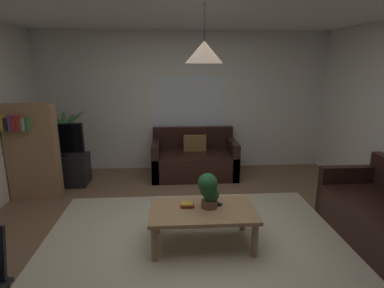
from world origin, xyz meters
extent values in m
cube|color=brown|center=(0.00, 0.00, -0.01)|extent=(5.24, 5.15, 0.02)
cube|color=beige|center=(0.00, -0.20, 0.00)|extent=(3.40, 2.83, 0.01)
cube|color=silver|center=(0.00, 2.60, 1.25)|extent=(5.36, 0.06, 2.50)
cube|color=white|center=(0.00, 0.00, 2.51)|extent=(5.24, 5.15, 0.02)
cube|color=white|center=(0.07, 2.57, 1.21)|extent=(1.31, 0.01, 1.03)
cube|color=black|center=(0.16, 2.07, 0.21)|extent=(1.46, 0.81, 0.42)
cube|color=black|center=(0.16, 2.41, 0.62)|extent=(1.46, 0.12, 0.40)
cube|color=black|center=(-0.51, 2.07, 0.32)|extent=(0.12, 0.81, 0.64)
cube|color=black|center=(0.83, 2.07, 0.32)|extent=(0.12, 0.81, 0.64)
cube|color=brown|center=(0.18, 2.23, 0.56)|extent=(0.40, 0.13, 0.28)
cube|color=black|center=(2.11, -0.14, 0.21)|extent=(0.81, 1.53, 0.42)
cube|color=black|center=(2.11, 0.56, 0.32)|extent=(0.81, 0.12, 0.64)
cube|color=#A87F56|center=(0.09, -0.09, 0.40)|extent=(1.15, 0.67, 0.04)
cylinder|color=#A87F56|center=(-0.42, -0.36, 0.19)|extent=(0.07, 0.07, 0.38)
cylinder|color=#A87F56|center=(0.60, -0.36, 0.19)|extent=(0.07, 0.07, 0.38)
cylinder|color=#A87F56|center=(-0.42, 0.18, 0.19)|extent=(0.07, 0.07, 0.38)
cylinder|color=#A87F56|center=(0.60, 0.18, 0.19)|extent=(0.07, 0.07, 0.38)
cube|color=#B22D2D|center=(-0.07, -0.02, 0.43)|extent=(0.15, 0.09, 0.03)
cube|color=gold|center=(-0.08, -0.02, 0.46)|extent=(0.13, 0.11, 0.02)
cube|color=black|center=(0.24, 0.03, 0.43)|extent=(0.14, 0.15, 0.02)
cube|color=black|center=(0.20, 0.03, 0.43)|extent=(0.16, 0.12, 0.02)
cylinder|color=brown|center=(0.17, -0.05, 0.46)|extent=(0.18, 0.18, 0.08)
sphere|color=#235B2D|center=(0.19, -0.03, 0.56)|extent=(0.17, 0.17, 0.17)
sphere|color=#235B2D|center=(0.16, -0.04, 0.62)|extent=(0.19, 0.19, 0.19)
sphere|color=#235B2D|center=(0.14, -0.05, 0.70)|extent=(0.22, 0.22, 0.22)
cube|color=black|center=(-2.07, 1.82, 0.25)|extent=(0.90, 0.44, 0.50)
cube|color=black|center=(-2.07, 1.80, 0.79)|extent=(0.85, 0.05, 0.48)
cube|color=black|center=(-2.07, 1.78, 0.79)|extent=(0.81, 0.00, 0.44)
cube|color=black|center=(-2.07, 1.80, 0.52)|extent=(0.24, 0.16, 0.04)
cylinder|color=beige|center=(-2.07, 2.31, 0.15)|extent=(0.32, 0.32, 0.30)
cylinder|color=brown|center=(-2.07, 2.31, 0.60)|extent=(0.05, 0.05, 0.60)
cone|color=#3D7F3D|center=(-1.90, 2.35, 1.03)|extent=(0.41, 0.18, 0.34)
cone|color=#3D7F3D|center=(-2.01, 2.49, 0.99)|extent=(0.20, 0.41, 0.31)
cone|color=#3D7F3D|center=(-2.15, 2.51, 1.03)|extent=(0.22, 0.46, 0.38)
cone|color=#3D7F3D|center=(-2.31, 2.36, 1.03)|extent=(0.53, 0.21, 0.35)
cone|color=#3D7F3D|center=(-2.16, 2.13, 0.96)|extent=(0.22, 0.42, 0.27)
cone|color=#3D7F3D|center=(-1.96, 2.16, 0.96)|extent=(0.27, 0.38, 0.28)
cube|color=#A87F56|center=(-2.25, 1.34, 0.70)|extent=(0.70, 0.22, 1.40)
cube|color=gold|center=(-2.53, 1.22, 1.16)|extent=(0.04, 0.16, 0.22)
cube|color=black|center=(-2.48, 1.22, 1.14)|extent=(0.05, 0.16, 0.18)
cube|color=#72387F|center=(-2.42, 1.22, 1.15)|extent=(0.05, 0.16, 0.21)
cube|color=#B22D2D|center=(-2.37, 1.22, 1.14)|extent=(0.04, 0.16, 0.18)
cube|color=#B22D2D|center=(-2.33, 1.22, 1.15)|extent=(0.05, 0.16, 0.21)
cube|color=#99663F|center=(-2.28, 1.22, 1.14)|extent=(0.03, 0.16, 0.17)
cube|color=beige|center=(-2.25, 1.22, 1.14)|extent=(0.03, 0.16, 0.17)
cube|color=#387247|center=(-2.20, 1.22, 1.14)|extent=(0.04, 0.16, 0.19)
cylinder|color=black|center=(0.09, -0.09, 2.33)|extent=(0.01, 0.01, 0.34)
cone|color=tan|center=(0.09, -0.09, 2.06)|extent=(0.37, 0.37, 0.21)
camera|label=1|loc=(-0.24, -3.19, 1.96)|focal=29.44mm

